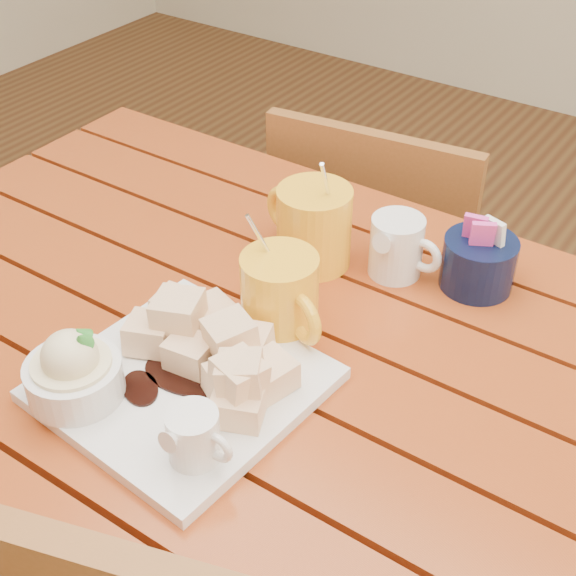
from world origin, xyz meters
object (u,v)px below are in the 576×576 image
Objects in this scene: table at (258,403)px; chair_far at (380,276)px; coffee_mug_left at (312,225)px; coffee_mug_right at (281,294)px; dessert_plate at (165,373)px.

table is 1.49× the size of chair_far.
coffee_mug_left reaches higher than table.
coffee_mug_left is 0.15m from coffee_mug_right.
table is 0.17m from coffee_mug_right.
table is at bearing 94.55° from chair_far.
coffee_mug_right is 0.66m from chair_far.
table is 7.66× the size of coffee_mug_right.
chair_far reaches higher than table.
coffee_mug_left is 0.54m from chair_far.
coffee_mug_right reaches higher than dessert_plate.
coffee_mug_left is (-0.01, 0.31, 0.03)m from dessert_plate.
coffee_mug_right is at bearing 75.90° from dessert_plate.
coffee_mug_right is 0.20× the size of chair_far.
coffee_mug_right reaches higher than table.
coffee_mug_left is 1.07× the size of coffee_mug_right.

